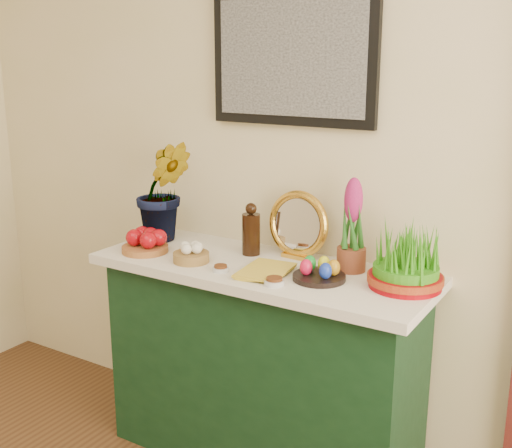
{
  "coord_description": "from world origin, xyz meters",
  "views": [
    {
      "loc": [
        1.12,
        -0.11,
        1.71
      ],
      "look_at": [
        -0.16,
        1.95,
        1.07
      ],
      "focal_mm": 45.0,
      "sensor_mm": 36.0,
      "label": 1
    }
  ],
  "objects_px": {
    "mirror": "(298,225)",
    "wheatgrass_sabzeh": "(406,262)",
    "sideboard": "(262,368)",
    "book": "(245,267)",
    "hyacinth_green": "(163,175)"
  },
  "relations": [
    {
      "from": "sideboard",
      "to": "mirror",
      "type": "distance_m",
      "value": 0.63
    },
    {
      "from": "sideboard",
      "to": "hyacinth_green",
      "type": "xyz_separation_m",
      "value": [
        -0.56,
        0.07,
        0.77
      ]
    },
    {
      "from": "hyacinth_green",
      "to": "book",
      "type": "bearing_deg",
      "value": -60.45
    },
    {
      "from": "hyacinth_green",
      "to": "book",
      "type": "height_order",
      "value": "hyacinth_green"
    },
    {
      "from": "sideboard",
      "to": "book",
      "type": "height_order",
      "value": "book"
    },
    {
      "from": "hyacinth_green",
      "to": "mirror",
      "type": "xyz_separation_m",
      "value": [
        0.64,
        0.09,
        -0.17
      ]
    },
    {
      "from": "mirror",
      "to": "book",
      "type": "relative_size",
      "value": 1.22
    },
    {
      "from": "sideboard",
      "to": "wheatgrass_sabzeh",
      "type": "bearing_deg",
      "value": 4.66
    },
    {
      "from": "wheatgrass_sabzeh",
      "to": "sideboard",
      "type": "bearing_deg",
      "value": -175.34
    },
    {
      "from": "book",
      "to": "sideboard",
      "type": "bearing_deg",
      "value": 74.63
    },
    {
      "from": "mirror",
      "to": "wheatgrass_sabzeh",
      "type": "xyz_separation_m",
      "value": [
        0.51,
        -0.12,
        -0.04
      ]
    },
    {
      "from": "hyacinth_green",
      "to": "mirror",
      "type": "height_order",
      "value": "hyacinth_green"
    },
    {
      "from": "book",
      "to": "wheatgrass_sabzeh",
      "type": "height_order",
      "value": "wheatgrass_sabzeh"
    },
    {
      "from": "mirror",
      "to": "sideboard",
      "type": "bearing_deg",
      "value": -113.99
    },
    {
      "from": "book",
      "to": "wheatgrass_sabzeh",
      "type": "distance_m",
      "value": 0.62
    }
  ]
}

